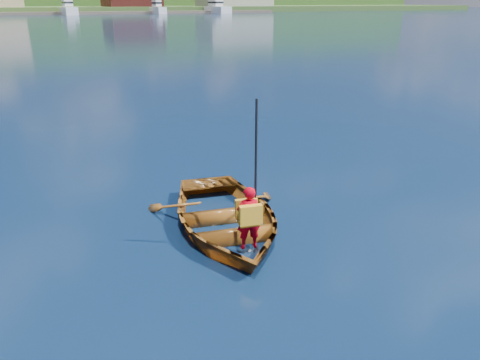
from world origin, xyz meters
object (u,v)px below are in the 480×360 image
rowboat (225,217)px  marina_yachts (6,10)px  child_paddler (249,216)px  dock (24,14)px

rowboat → marina_yachts: 143.16m
child_paddler → dock: bearing=87.0°
marina_yachts → child_paddler: bearing=-91.3°
dock → marina_yachts: (-4.59, -4.69, 1.00)m
child_paddler → dock: (7.91, 148.72, -0.23)m
rowboat → child_paddler: size_ratio=1.75×
rowboat → marina_yachts: bearing=88.7°
dock → child_paddler: bearing=-93.0°
rowboat → dock: size_ratio=0.02×
child_paddler → marina_yachts: size_ratio=0.02×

